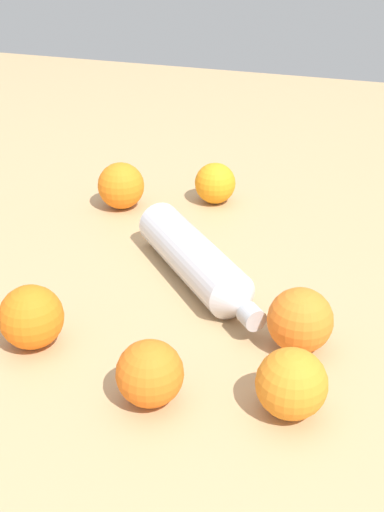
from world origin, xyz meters
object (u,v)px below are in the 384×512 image
orange_0 (292,384)px  orange_5 (31,317)px  orange_3 (215,183)px  water_bottle (198,262)px  orange_2 (300,320)px  orange_1 (150,373)px  orange_4 (121,186)px

orange_0 → orange_5: size_ratio=0.97×
orange_0 → orange_3: 0.55m
water_bottle → orange_3: size_ratio=3.48×
orange_2 → orange_5: same height
orange_1 → orange_4: size_ratio=0.91×
orange_0 → orange_4: bearing=-48.1°
orange_5 → orange_1: bearing=163.6°
orange_1 → orange_5: orange_5 is taller
orange_1 → orange_5: bearing=-16.4°
orange_1 → orange_4: (0.24, -0.46, 0.00)m
orange_4 → orange_0: bearing=131.9°
water_bottle → orange_0: 0.28m
orange_4 → orange_5: 0.41m
orange_0 → orange_2: (0.01, -0.12, 0.00)m
orange_0 → orange_1: bearing=11.5°
orange_5 → water_bottle: bearing=-125.9°
orange_0 → orange_3: bearing=-64.9°
orange_2 → orange_3: (0.22, -0.38, -0.00)m
orange_2 → orange_5: bearing=17.2°
orange_0 → orange_1: 0.15m
orange_4 → water_bottle: bearing=135.6°
orange_0 → orange_5: (0.32, -0.02, 0.00)m
water_bottle → orange_0: size_ratio=3.28×
orange_0 → orange_4: size_ratio=0.95×
orange_2 → orange_3: bearing=-59.9°
orange_1 → orange_2: (-0.13, -0.15, 0.00)m
orange_4 → orange_2: bearing=140.1°
orange_2 → orange_5: 0.32m
orange_3 → orange_5: bearing=79.7°
orange_0 → orange_4: orange_4 is taller
orange_5 → orange_3: bearing=-100.3°
water_bottle → orange_3: bearing=148.2°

